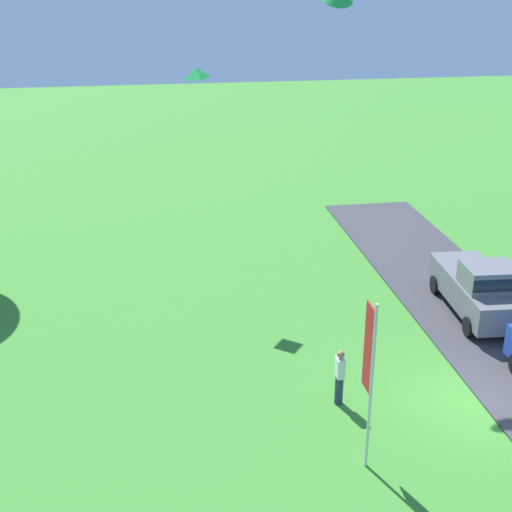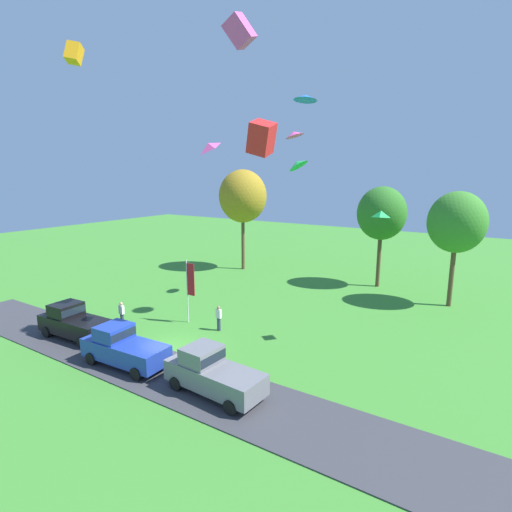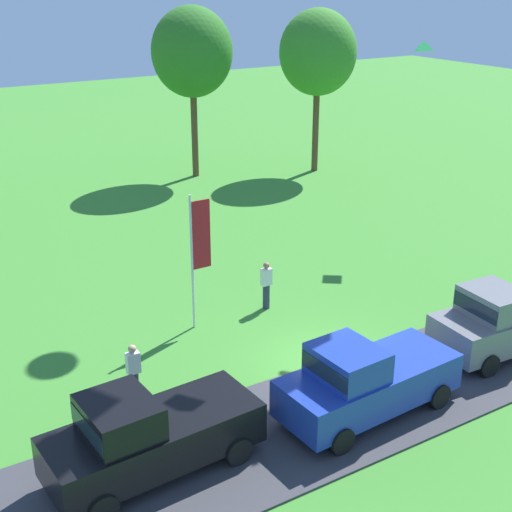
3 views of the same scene
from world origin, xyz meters
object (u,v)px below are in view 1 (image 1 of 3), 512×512
(flag_banner, at_px, (370,362))
(kite_diamond_topmost, at_px, (196,73))
(car_pickup_far_end, at_px, (480,288))
(person_on_lawn, at_px, (340,377))

(flag_banner, xyz_separation_m, kite_diamond_topmost, (11.96, 3.02, 5.18))
(car_pickup_far_end, bearing_deg, kite_diamond_topmost, 62.53)
(person_on_lawn, distance_m, kite_diamond_topmost, 12.23)
(flag_banner, relative_size, kite_diamond_topmost, 5.83)
(flag_banner, distance_m, kite_diamond_topmost, 13.38)
(car_pickup_far_end, distance_m, flag_banner, 9.69)
(car_pickup_far_end, height_order, flag_banner, flag_banner)
(flag_banner, bearing_deg, person_on_lawn, -1.06)
(car_pickup_far_end, height_order, kite_diamond_topmost, kite_diamond_topmost)
(car_pickup_far_end, relative_size, flag_banner, 1.13)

